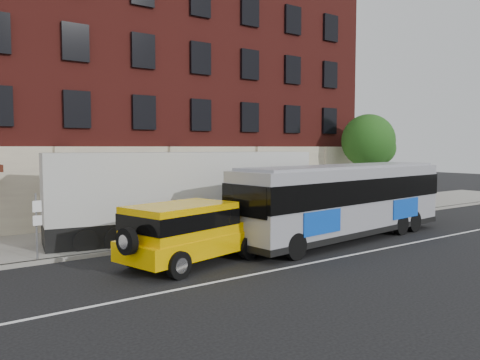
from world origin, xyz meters
TOP-DOWN VIEW (x-y plane):
  - ground at (0.00, 0.00)m, footprint 120.00×120.00m
  - sidewalk at (0.00, 9.00)m, footprint 60.00×6.00m
  - kerb at (0.00, 6.00)m, footprint 60.00×0.25m
  - lane_line at (0.00, 0.50)m, footprint 60.00×0.12m
  - building at (-0.01, 16.92)m, footprint 30.00×12.10m
  - sign_pole at (-8.50, 6.15)m, footprint 0.30×0.20m
  - street_tree at (13.54, 9.48)m, footprint 3.60×3.60m
  - city_bus at (3.75, 2.81)m, footprint 12.33×3.85m
  - yellow_suv at (-4.26, 2.88)m, footprint 5.84×3.48m
  - shipping_container at (-2.14, 6.97)m, footprint 11.91×4.37m

SIDE VIEW (x-z plane):
  - ground at x=0.00m, z-range 0.00..0.00m
  - lane_line at x=0.00m, z-range 0.00..0.01m
  - sidewalk at x=0.00m, z-range 0.00..0.15m
  - kerb at x=0.00m, z-range 0.00..0.15m
  - yellow_suv at x=-4.26m, z-range 0.16..2.33m
  - sign_pole at x=-8.50m, z-range 0.20..2.70m
  - city_bus at x=3.75m, z-range 0.17..3.50m
  - shipping_container at x=-2.14m, z-range -0.02..3.87m
  - street_tree at x=13.54m, z-range 1.31..7.51m
  - building at x=-0.01m, z-range 0.08..15.08m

